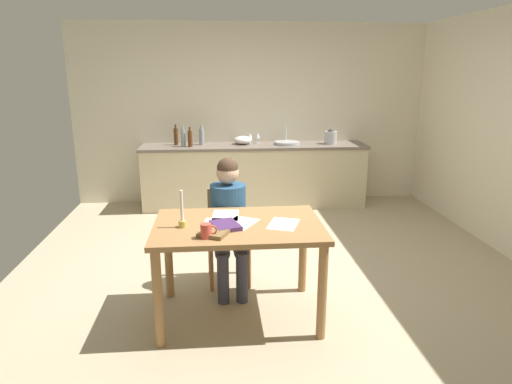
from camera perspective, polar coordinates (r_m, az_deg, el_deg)
ground_plane at (r=4.64m, az=2.11°, el=-9.85°), size 5.20×5.20×0.04m
wall_back at (r=6.82m, az=-0.49°, el=9.78°), size 5.20×0.12×2.60m
kitchen_counter at (r=6.60m, az=-0.22°, el=2.13°), size 3.22×0.64×0.90m
dining_table at (r=3.55m, az=-2.25°, el=-5.79°), size 1.30×0.87×0.79m
chair_at_table at (r=4.25m, az=-3.55°, el=-4.89°), size 0.42×0.42×0.87m
person_seated at (r=4.04m, az=-3.44°, el=-3.05°), size 0.34×0.60×1.19m
coffee_mug at (r=3.22m, az=-6.26°, el=-4.88°), size 0.12×0.08×0.11m
candlestick at (r=3.45m, az=-9.29°, el=-3.11°), size 0.06×0.06×0.29m
book_magazine at (r=3.43m, az=-3.87°, el=-4.22°), size 0.25×0.29×0.03m
book_cookery at (r=3.30m, az=-5.23°, el=-5.08°), size 0.26×0.28×0.03m
paper_letter at (r=3.50m, az=-5.00°, el=-4.07°), size 0.25×0.32×0.00m
paper_bill at (r=3.50m, az=3.46°, el=-4.05°), size 0.30×0.35×0.00m
paper_envelope at (r=3.52m, az=-2.01°, el=-3.93°), size 0.33×0.36×0.00m
paper_receipt at (r=3.71m, az=-3.86°, el=-2.94°), size 0.23×0.31×0.00m
sink_unit at (r=6.57m, az=3.94°, el=6.22°), size 0.36×0.36×0.24m
bottle_oil at (r=6.59m, az=-10.06°, el=6.94°), size 0.06×0.06×0.29m
bottle_vinegar at (r=6.43m, az=-9.16°, el=6.77°), size 0.06×0.06×0.29m
bottle_wine_red at (r=6.40m, az=-8.31°, el=6.71°), size 0.06×0.06×0.28m
bottle_sauce at (r=6.57m, az=-6.89°, el=7.00°), size 0.07×0.07×0.28m
mixing_bowl at (r=6.57m, az=-1.67°, el=6.56°), size 0.26×0.26×0.12m
stovetop_kettle at (r=6.69m, az=9.39°, el=6.86°), size 0.18×0.18×0.22m
wine_glass_near_sink at (r=6.65m, az=0.21°, el=7.11°), size 0.07×0.07×0.15m
wine_glass_by_kettle at (r=6.64m, az=-0.77°, el=7.10°), size 0.07×0.07×0.15m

